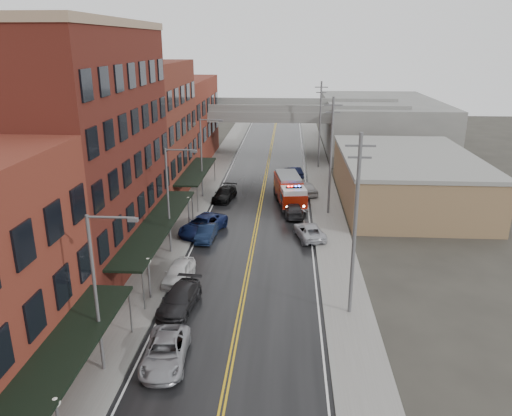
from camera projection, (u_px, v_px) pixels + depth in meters
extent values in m
cube|color=black|center=(256.00, 229.00, 47.54)|extent=(11.00, 160.00, 0.02)
cube|color=slate|center=(180.00, 227.00, 47.99)|extent=(3.00, 160.00, 0.15)
cube|color=slate|center=(333.00, 231.00, 47.06)|extent=(3.00, 160.00, 0.15)
cube|color=gray|center=(197.00, 227.00, 47.88)|extent=(0.30, 160.00, 0.15)
cube|color=gray|center=(315.00, 230.00, 47.16)|extent=(0.30, 160.00, 0.15)
cube|color=#4C1414|center=(80.00, 150.00, 38.91)|extent=(9.00, 20.00, 18.00)
cube|color=brown|center=(144.00, 131.00, 55.95)|extent=(9.00, 15.00, 15.00)
cube|color=maroon|center=(178.00, 121.00, 72.99)|extent=(9.00, 20.00, 12.00)
cube|color=#8C6B4B|center=(406.00, 180.00, 55.20)|extent=(14.00, 22.00, 5.00)
cube|color=slate|center=(380.00, 124.00, 82.99)|extent=(18.00, 30.00, 8.00)
cube|color=black|center=(51.00, 369.00, 22.47)|extent=(2.60, 16.00, 0.18)
cylinder|color=slate|center=(130.00, 313.00, 30.06)|extent=(0.10, 0.10, 3.00)
cube|color=black|center=(158.00, 224.00, 40.45)|extent=(2.60, 18.00, 0.18)
cylinder|color=slate|center=(143.00, 291.00, 32.71)|extent=(0.10, 0.10, 3.00)
cylinder|color=slate|center=(192.00, 208.00, 48.99)|extent=(0.10, 0.10, 3.00)
cube|color=black|center=(197.00, 171.00, 57.01)|extent=(2.60, 13.00, 0.18)
cylinder|color=slate|center=(198.00, 199.00, 51.64)|extent=(0.10, 0.10, 3.00)
cylinder|color=slate|center=(215.00, 171.00, 63.18)|extent=(0.10, 0.10, 3.00)
sphere|color=silver|center=(55.00, 403.00, 20.54)|extent=(0.44, 0.44, 0.44)
cylinder|color=#59595B|center=(149.00, 281.00, 34.26)|extent=(0.14, 0.14, 2.80)
sphere|color=silver|center=(148.00, 261.00, 33.78)|extent=(0.44, 0.44, 0.44)
cylinder|color=#59595B|center=(189.00, 214.00, 47.51)|extent=(0.14, 0.14, 2.80)
sphere|color=silver|center=(188.00, 199.00, 47.03)|extent=(0.44, 0.44, 0.44)
cylinder|color=#59595B|center=(96.00, 297.00, 25.73)|extent=(0.18, 0.18, 9.00)
cylinder|color=#59595B|center=(111.00, 217.00, 24.26)|extent=(2.40, 0.12, 0.12)
cube|color=#59595B|center=(133.00, 220.00, 24.22)|extent=(0.50, 0.22, 0.18)
cylinder|color=#59595B|center=(168.00, 202.00, 40.87)|extent=(0.18, 0.18, 9.00)
cylinder|color=#59595B|center=(180.00, 150.00, 39.40)|extent=(2.40, 0.12, 0.12)
cube|color=#59595B|center=(194.00, 151.00, 39.37)|extent=(0.50, 0.22, 0.18)
cylinder|color=#59595B|center=(201.00, 159.00, 56.02)|extent=(0.18, 0.18, 9.00)
cylinder|color=#59595B|center=(211.00, 120.00, 54.55)|extent=(2.40, 0.12, 0.12)
cube|color=#59595B|center=(221.00, 121.00, 54.51)|extent=(0.50, 0.22, 0.18)
cylinder|color=#59595B|center=(355.00, 228.00, 30.99)|extent=(0.24, 0.24, 12.00)
cube|color=#59595B|center=(360.00, 146.00, 29.35)|extent=(1.80, 0.12, 0.12)
cube|color=#59595B|center=(360.00, 157.00, 29.57)|extent=(1.40, 0.12, 0.12)
cylinder|color=#59595B|center=(331.00, 158.00, 49.92)|extent=(0.24, 0.24, 12.00)
cube|color=#59595B|center=(333.00, 105.00, 48.27)|extent=(1.80, 0.12, 0.12)
cube|color=#59595B|center=(333.00, 112.00, 48.50)|extent=(1.40, 0.12, 0.12)
cylinder|color=#59595B|center=(320.00, 126.00, 68.85)|extent=(0.24, 0.24, 12.00)
cube|color=#59595B|center=(321.00, 87.00, 67.20)|extent=(1.80, 0.12, 0.12)
cube|color=#59595B|center=(321.00, 92.00, 67.42)|extent=(1.40, 0.12, 0.12)
cube|color=slate|center=(270.00, 113.00, 75.69)|extent=(40.00, 10.00, 1.50)
cube|color=slate|center=(199.00, 137.00, 77.58)|extent=(1.60, 8.00, 6.00)
cube|color=slate|center=(342.00, 138.00, 76.18)|extent=(1.60, 8.00, 6.00)
cube|color=#911606|center=(288.00, 186.00, 55.93)|extent=(3.41, 5.99, 2.16)
cube|color=#911606|center=(293.00, 200.00, 52.23)|extent=(2.95, 3.04, 1.55)
cube|color=silver|center=(294.00, 190.00, 51.91)|extent=(2.79, 2.82, 0.52)
cube|color=black|center=(293.00, 196.00, 52.33)|extent=(2.82, 2.02, 0.82)
cube|color=slate|center=(288.00, 176.00, 55.54)|extent=(3.09, 5.55, 0.31)
cube|color=black|center=(294.00, 187.00, 51.80)|extent=(1.67, 0.54, 0.14)
sphere|color=#FF0C0C|center=(288.00, 187.00, 51.73)|extent=(0.21, 0.21, 0.21)
sphere|color=#1933FF|center=(299.00, 186.00, 51.82)|extent=(0.21, 0.21, 0.21)
cylinder|color=black|center=(283.00, 207.00, 52.29)|extent=(1.07, 0.51, 1.03)
cylinder|color=black|center=(304.00, 207.00, 52.47)|extent=(1.07, 0.51, 1.03)
cylinder|color=black|center=(278.00, 197.00, 55.70)|extent=(1.07, 0.51, 1.03)
cylinder|color=black|center=(298.00, 197.00, 55.88)|extent=(1.07, 0.51, 1.03)
cylinder|color=black|center=(276.00, 191.00, 58.13)|extent=(1.07, 0.51, 1.03)
cylinder|color=black|center=(295.00, 190.00, 58.32)|extent=(1.07, 0.51, 1.03)
imported|color=#93949A|center=(165.00, 352.00, 27.61)|extent=(2.68, 5.19, 1.40)
imported|color=black|center=(180.00, 299.00, 33.23)|extent=(2.56, 5.19, 1.45)
imported|color=white|center=(179.00, 272.00, 37.09)|extent=(2.09, 4.50, 1.49)
imported|color=#0E1A33|center=(207.00, 233.00, 44.95)|extent=(1.67, 4.17, 1.35)
imported|color=#152050|center=(203.00, 225.00, 46.46)|extent=(4.51, 6.38, 1.62)
imported|color=black|center=(225.00, 194.00, 56.29)|extent=(2.70, 5.09, 1.41)
imported|color=#B2B3BB|center=(309.00, 231.00, 45.32)|extent=(3.24, 5.16, 1.33)
imported|color=#2B2B2E|center=(294.00, 210.00, 51.08)|extent=(2.24, 4.76, 1.34)
imported|color=#B6B6B6|center=(305.00, 188.00, 58.15)|extent=(3.22, 5.00, 1.58)
imported|color=black|center=(294.00, 172.00, 65.76)|extent=(2.60, 4.53, 1.41)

